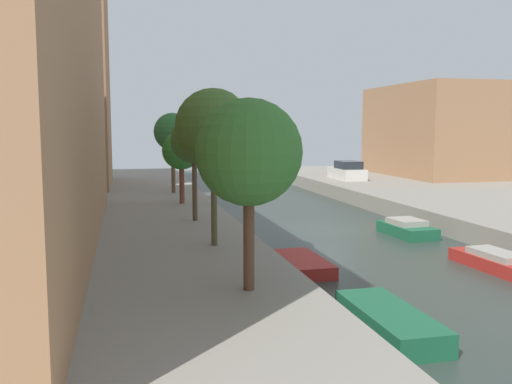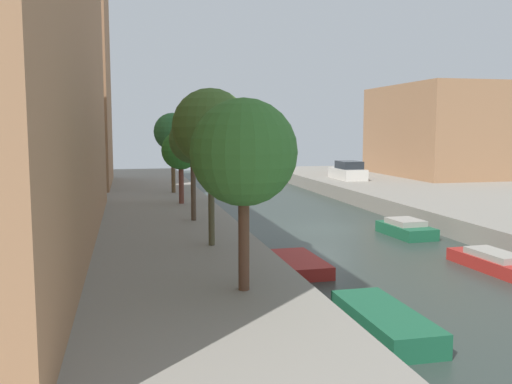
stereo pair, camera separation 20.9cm
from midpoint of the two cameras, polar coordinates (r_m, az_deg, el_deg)
ground_plane at (r=29.25m, az=6.68°, el=-3.74°), size 84.00×84.00×0.00m
quay_left at (r=27.92m, az=-23.71°, el=-3.70°), size 20.00×64.00×1.00m
apartment_tower_far at (r=44.34m, az=-21.85°, el=15.44°), size 10.00×11.70×22.82m
low_block_right at (r=52.92m, az=18.61°, el=5.95°), size 10.00×13.36×7.94m
street_tree_0 at (r=14.19m, az=-1.17°, el=3.99°), size 2.75×2.75×4.96m
street_tree_1 at (r=19.83m, az=-4.67°, el=6.57°), size 2.72×2.72×5.60m
street_tree_2 at (r=25.41m, az=-6.56°, el=5.23°), size 2.14×2.14×4.74m
street_tree_3 at (r=31.28m, az=-7.81°, el=4.18°), size 2.15×2.15×4.05m
street_tree_4 at (r=36.77m, az=-8.67°, el=6.04°), size 2.44×2.44×5.18m
parked_car at (r=46.77m, az=9.16°, el=2.09°), size 1.95×4.36×1.52m
moored_boat_left_1 at (r=14.96m, az=13.07°, el=-12.72°), size 1.44×3.88×0.60m
moored_boat_left_2 at (r=20.72m, az=4.15°, el=-7.34°), size 1.75×3.43×0.46m
moored_boat_right_1 at (r=22.41m, az=23.07°, el=-6.60°), size 1.46×4.09×0.71m
moored_boat_right_2 at (r=28.06m, az=14.94°, el=-3.63°), size 1.77×3.29×0.81m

